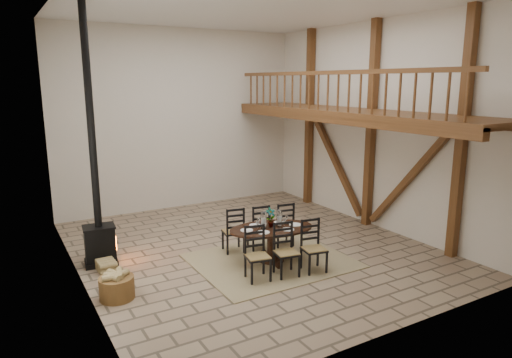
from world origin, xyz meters
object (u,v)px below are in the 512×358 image
dining_table (271,243)px  log_basket (117,287)px  wood_stove (97,209)px  log_stack (106,266)px

dining_table → log_basket: bearing=-168.4°
dining_table → wood_stove: size_ratio=0.43×
dining_table → wood_stove: (-3.00, 1.58, 0.76)m
log_basket → dining_table: bearing=1.3°
dining_table → log_stack: 3.22m
dining_table → log_basket: 3.09m
wood_stove → log_stack: bearing=-82.5°
log_basket → log_stack: 1.23m
dining_table → log_basket: dining_table is taller
wood_stove → log_stack: size_ratio=11.01×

